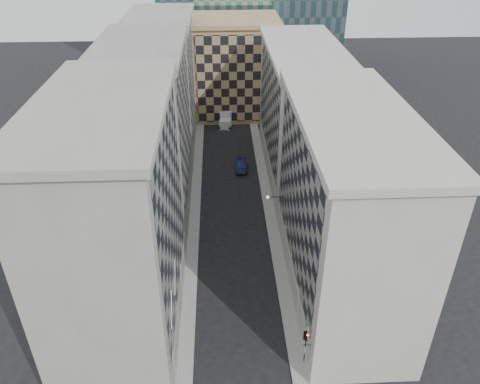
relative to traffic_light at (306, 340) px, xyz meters
name	(u,v)px	position (x,y,z in m)	size (l,w,h in m)	color
sidewalk_west	(195,213)	(-11.15, 25.43, -2.85)	(1.50, 100.00, 0.15)	#979792
sidewalk_east	(270,211)	(-0.65, 25.43, -2.85)	(1.50, 100.00, 0.15)	#979792
bldg_left_a	(119,225)	(-16.78, 6.43, 8.90)	(10.80, 22.80, 23.70)	gray
bldg_left_b	(148,131)	(-16.78, 28.43, 8.40)	(10.80, 22.80, 22.70)	gray
bldg_left_c	(164,82)	(-16.78, 50.43, 7.90)	(10.80, 22.80, 21.70)	gray
bldg_right_a	(343,208)	(4.98, 10.43, 7.40)	(10.80, 26.80, 20.70)	#B5B0A6
bldg_right_b	(301,113)	(4.99, 37.43, 6.92)	(10.80, 28.80, 19.70)	#B5B0A6
tan_block	(235,67)	(-3.90, 63.33, 6.51)	(16.80, 14.80, 18.80)	#9F8154
flagpoles_left	(173,292)	(-11.80, 1.43, 5.08)	(0.10, 6.33, 2.33)	gray
bracket_lamp	(269,197)	(-1.52, 19.43, 3.28)	(1.98, 0.36, 0.36)	black
traffic_light	(306,340)	(0.00, 0.00, 0.00)	(0.48, 0.46, 3.87)	black
box_truck	(226,118)	(-6.02, 56.64, -1.64)	(2.90, 5.64, 2.96)	silver
dark_car	(241,165)	(-4.02, 37.98, -2.14)	(1.66, 4.77, 1.57)	#101A3D
shop_sign	(305,348)	(-0.48, -1.57, 0.91)	(0.74, 0.64, 0.72)	black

